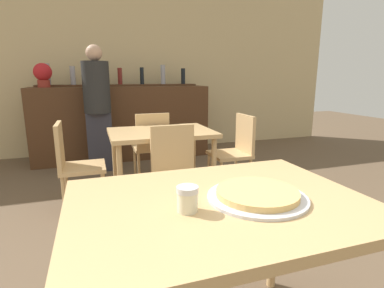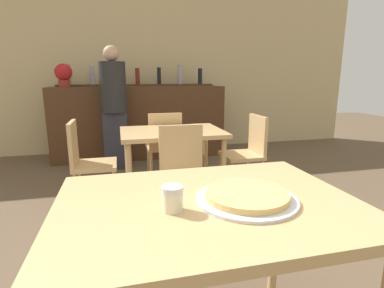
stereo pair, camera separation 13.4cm
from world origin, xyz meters
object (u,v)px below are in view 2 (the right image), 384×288
object	(u,v)px
chair_far_side_front	(184,169)
potted_plant	(64,74)
cheese_shaker	(173,198)
chair_far_side_back	(164,142)
pizza_tray	(247,197)
chair_far_side_left	(86,159)
chair_far_side_right	(248,149)
person_standing	(114,104)

from	to	relation	value
chair_far_side_front	potted_plant	distance (m)	2.75
potted_plant	cheese_shaker	bearing A→B (deg)	-76.31
chair_far_side_back	cheese_shaker	world-z (taller)	cheese_shaker
pizza_tray	potted_plant	distance (m)	3.90
chair_far_side_back	pizza_tray	distance (m)	2.45
chair_far_side_front	chair_far_side_back	xyz separation A→B (m)	(-0.00, 1.07, 0.00)
chair_far_side_back	chair_far_side_left	world-z (taller)	same
chair_far_side_left	chair_far_side_right	world-z (taller)	same
pizza_tray	chair_far_side_front	bearing A→B (deg)	88.11
pizza_tray	chair_far_side_left	bearing A→B (deg)	112.47
chair_far_side_left	person_standing	distance (m)	1.34
person_standing	chair_far_side_front	bearing A→B (deg)	-72.58
person_standing	chair_far_side_back	bearing A→B (deg)	-51.87
chair_far_side_back	pizza_tray	bearing A→B (deg)	88.94
potted_plant	chair_far_side_front	bearing A→B (deg)	-61.87
chair_far_side_front	chair_far_side_left	xyz separation A→B (m)	(-0.83, 0.54, 0.00)
pizza_tray	person_standing	world-z (taller)	person_standing
person_standing	chair_far_side_right	bearing A→B (deg)	-41.97
chair_far_side_back	potted_plant	bearing A→B (deg)	-45.13
chair_far_side_left	person_standing	bearing A→B (deg)	-12.15
chair_far_side_right	chair_far_side_back	bearing A→B (deg)	-122.88
chair_far_side_back	cheese_shaker	bearing A→B (deg)	82.16
cheese_shaker	person_standing	bearing A→B (deg)	94.02
cheese_shaker	potted_plant	bearing A→B (deg)	103.69
chair_far_side_front	pizza_tray	world-z (taller)	chair_far_side_front
chair_far_side_right	cheese_shaker	world-z (taller)	cheese_shaker
cheese_shaker	chair_far_side_left	bearing A→B (deg)	104.40
chair_far_side_right	pizza_tray	bearing A→B (deg)	-24.75
chair_far_side_back	chair_far_side_left	xyz separation A→B (m)	(-0.83, -0.54, 0.00)
pizza_tray	person_standing	distance (m)	3.19
chair_far_side_back	chair_far_side_right	xyz separation A→B (m)	(0.83, -0.54, 0.00)
chair_far_side_right	cheese_shaker	distance (m)	2.27
chair_far_side_front	cheese_shaker	world-z (taller)	cheese_shaker
chair_far_side_right	pizza_tray	size ratio (longest dim) A/B	2.16
chair_far_side_left	chair_far_side_right	bearing A→B (deg)	-90.00
chair_far_side_front	cheese_shaker	bearing A→B (deg)	-103.76
pizza_tray	chair_far_side_right	bearing A→B (deg)	65.25
chair_far_side_right	cheese_shaker	size ratio (longest dim) A/B	9.17
pizza_tray	person_standing	xyz separation A→B (m)	(-0.52, 3.15, 0.09)
chair_far_side_left	person_standing	xyz separation A→B (m)	(0.27, 1.25, 0.40)
chair_far_side_right	potted_plant	bearing A→B (deg)	-130.72
chair_far_side_back	pizza_tray	xyz separation A→B (m)	(-0.04, -2.43, 0.31)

